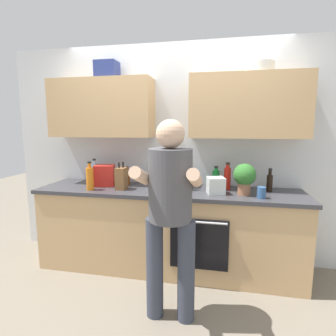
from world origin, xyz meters
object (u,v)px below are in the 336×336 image
(bottle_soda, at_px, (216,178))
(bottle_soy, at_px, (270,182))
(bottle_wine, at_px, (189,182))
(grocery_bag_crisps, at_px, (105,175))
(potted_herb, at_px, (245,177))
(bottle_water, at_px, (95,172))
(knife_block, at_px, (121,178))
(grocery_bag_produce, at_px, (216,186))
(person_standing, at_px, (170,206))
(bottle_juice, at_px, (90,178))
(cup_tea, at_px, (261,193))
(bottle_vinegar, at_px, (128,177))
(bottle_hotsauce, at_px, (227,178))
(mixing_bowl, at_px, (165,185))

(bottle_soda, relative_size, bottle_soy, 0.98)
(bottle_wine, relative_size, grocery_bag_crisps, 0.89)
(potted_herb, distance_m, grocery_bag_crisps, 1.53)
(grocery_bag_crisps, bearing_deg, bottle_water, 147.83)
(bottle_soda, height_order, bottle_soy, bottle_soy)
(knife_block, relative_size, grocery_bag_produce, 1.75)
(person_standing, height_order, bottle_soda, person_standing)
(bottle_juice, relative_size, cup_tea, 2.83)
(bottle_water, xyz_separation_m, bottle_vinegar, (0.41, -0.01, -0.04))
(bottle_juice, height_order, grocery_bag_crisps, bottle_juice)
(bottle_vinegar, relative_size, potted_herb, 0.69)
(bottle_soy, bearing_deg, bottle_juice, -170.81)
(bottle_soy, xyz_separation_m, knife_block, (-1.55, -0.20, 0.02))
(potted_herb, bearing_deg, knife_block, -179.58)
(person_standing, relative_size, grocery_bag_produce, 9.73)
(bottle_soda, bearing_deg, knife_block, -164.59)
(person_standing, distance_m, grocery_bag_produce, 0.77)
(knife_block, bearing_deg, grocery_bag_crisps, 153.43)
(bottle_hotsauce, bearing_deg, knife_block, -169.34)
(person_standing, distance_m, bottle_juice, 1.15)
(bottle_vinegar, distance_m, potted_herb, 1.31)
(potted_herb, relative_size, grocery_bag_crisps, 1.32)
(bottle_wine, xyz_separation_m, bottle_vinegar, (-0.73, 0.13, 0.00))
(cup_tea, distance_m, potted_herb, 0.22)
(bottle_hotsauce, height_order, bottle_water, same)
(person_standing, xyz_separation_m, bottle_hotsauce, (0.45, 0.91, 0.07))
(person_standing, height_order, bottle_vinegar, person_standing)
(bottle_hotsauce, xyz_separation_m, mixing_bowl, (-0.67, -0.07, -0.09))
(bottle_soy, height_order, bottle_vinegar, bottle_soy)
(grocery_bag_crisps, bearing_deg, bottle_soy, 2.36)
(bottle_hotsauce, bearing_deg, bottle_vinegar, 179.24)
(cup_tea, bearing_deg, bottle_juice, -179.75)
(bottle_juice, xyz_separation_m, potted_herb, (1.59, 0.11, 0.05))
(bottle_soy, distance_m, knife_block, 1.56)
(bottle_hotsauce, height_order, bottle_soda, bottle_hotsauce)
(bottle_soda, distance_m, grocery_bag_produce, 0.28)
(bottle_hotsauce, bearing_deg, potted_herb, -51.51)
(bottle_water, height_order, grocery_bag_crisps, bottle_water)
(cup_tea, bearing_deg, potted_herb, 145.13)
(person_standing, relative_size, bottle_hotsauce, 5.58)
(bottle_water, relative_size, mixing_bowl, 1.33)
(grocery_bag_crisps, bearing_deg, potted_herb, -4.29)
(person_standing, bearing_deg, grocery_bag_produce, 64.26)
(bottle_hotsauce, distance_m, bottle_wine, 0.41)
(bottle_hotsauce, xyz_separation_m, bottle_water, (-1.54, 0.03, 0.00))
(bottle_water, bearing_deg, grocery_bag_crisps, -32.17)
(bottle_vinegar, relative_size, grocery_bag_crisps, 0.90)
(bottle_soda, distance_m, cup_tea, 0.57)
(bottle_water, bearing_deg, person_standing, -40.50)
(knife_block, bearing_deg, cup_tea, -3.84)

